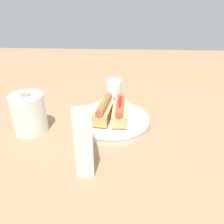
{
  "coord_description": "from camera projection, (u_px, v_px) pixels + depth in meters",
  "views": [
    {
      "loc": [
        -0.71,
        -0.04,
        0.42
      ],
      "look_at": [
        -0.01,
        -0.0,
        0.05
      ],
      "focal_mm": 36.57,
      "sensor_mm": 36.0,
      "label": 1
    }
  ],
  "objects": [
    {
      "name": "napkin_box",
      "position": [
        83.0,
        141.0,
        0.59
      ],
      "size": [
        0.12,
        0.07,
        0.15
      ],
      "primitive_type": "cube",
      "rotation": [
        0.0,
        0.0,
        0.24
      ],
      "color": "white",
      "rests_on": "ground_plane"
    },
    {
      "name": "serving_bowl",
      "position": [
        112.0,
        120.0,
        0.81
      ],
      "size": [
        0.27,
        0.27,
        0.03
      ],
      "color": "silver",
      "rests_on": "ground_plane"
    },
    {
      "name": "hotdog_front",
      "position": [
        120.0,
        110.0,
        0.79
      ],
      "size": [
        0.15,
        0.05,
        0.06
      ],
      "color": "#DBB270",
      "rests_on": "serving_bowl"
    },
    {
      "name": "paper_towel_roll",
      "position": [
        29.0,
        113.0,
        0.75
      ],
      "size": [
        0.11,
        0.11,
        0.13
      ],
      "color": "white",
      "rests_on": "ground_plane"
    },
    {
      "name": "hotdog_back",
      "position": [
        104.0,
        110.0,
        0.79
      ],
      "size": [
        0.16,
        0.07,
        0.06
      ],
      "color": "tan",
      "rests_on": "serving_bowl"
    },
    {
      "name": "water_glass",
      "position": [
        115.0,
        91.0,
        0.98
      ],
      "size": [
        0.07,
        0.07,
        0.09
      ],
      "color": "white",
      "rests_on": "ground_plane"
    },
    {
      "name": "ground_plane",
      "position": [
        111.0,
        123.0,
        0.82
      ],
      "size": [
        2.4,
        2.4,
        0.0
      ],
      "primitive_type": "plane",
      "color": "#9E7A56"
    }
  ]
}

